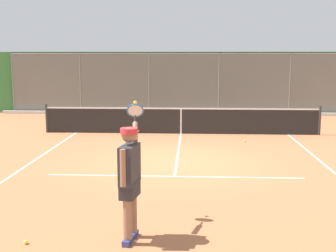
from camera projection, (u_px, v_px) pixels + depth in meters
name	position (u px, v px, depth m)	size (l,w,h in m)	color
ground_plane	(177.00, 162.00, 12.02)	(60.00, 60.00, 0.00)	#B76B42
court_line_markings	(174.00, 179.00, 10.38)	(7.89, 10.75, 0.01)	white
fence_backdrop	(184.00, 83.00, 22.15)	(19.94, 1.37, 3.04)	slate
tennis_net	(181.00, 120.00, 16.33)	(10.14, 0.09, 1.07)	#2D2D2D
tennis_player	(130.00, 174.00, 6.77)	(0.33, 1.47, 2.08)	navy
tennis_ball_near_net	(26.00, 242.00, 6.79)	(0.07, 0.07, 0.07)	#D6E042
tennis_ball_near_baseline	(245.00, 141.00, 14.86)	(0.07, 0.07, 0.07)	#D6E042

